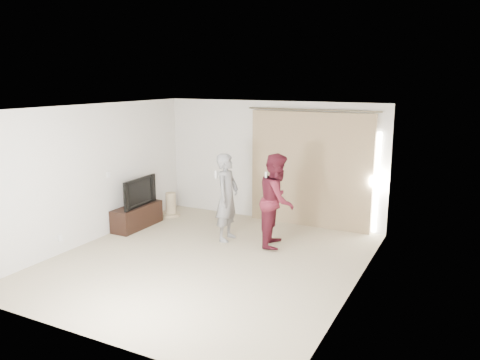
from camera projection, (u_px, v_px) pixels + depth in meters
name	position (u px, v px, depth m)	size (l,w,h in m)	color
floor	(207.00, 261.00, 8.02)	(5.50, 5.50, 0.00)	tan
wall_back	(271.00, 161.00, 10.14)	(5.00, 0.04, 2.60)	silver
wall_left	(93.00, 173.00, 8.85)	(0.04, 5.50, 2.60)	silver
ceiling	(205.00, 108.00, 7.47)	(5.00, 5.50, 0.01)	white
curtain	(310.00, 170.00, 9.70)	(2.80, 0.11, 2.46)	tan
tv_console	(137.00, 216.00, 9.79)	(0.42, 1.22, 0.47)	black
tv	(136.00, 192.00, 9.68)	(1.04, 0.14, 0.60)	black
scratching_post	(171.00, 207.00, 10.58)	(0.41, 0.41, 0.54)	tan
person_man	(227.00, 197.00, 8.91)	(0.44, 0.64, 1.69)	slate
person_woman	(277.00, 200.00, 8.61)	(0.83, 0.97, 1.74)	#571624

